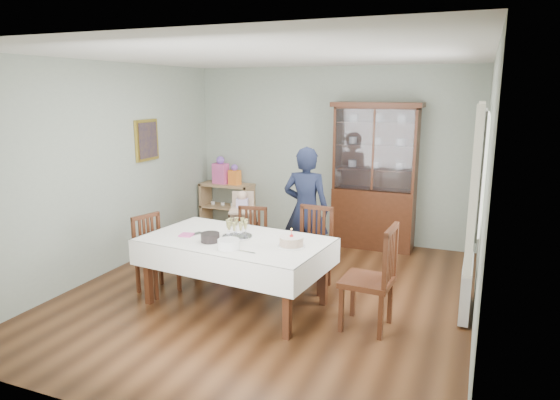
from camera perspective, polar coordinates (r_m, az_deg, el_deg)
The scene contains 25 objects.
floor at distance 5.98m, azimuth -1.30°, elevation -10.62°, with size 5.00×5.00×0.00m, color #593319.
room_shell at distance 6.03m, azimuth 0.63°, elevation 6.36°, with size 5.00×5.00×5.00m.
dining_table at distance 5.59m, azimuth -5.09°, elevation -8.12°, with size 2.11×1.35×0.76m.
china_cabinet at distance 7.55m, azimuth 10.78°, elevation 2.92°, with size 1.30×0.48×2.18m.
sideboard at distance 8.55m, azimuth -6.03°, elevation -0.76°, with size 0.90×0.38×0.80m.
picture_frame at distance 7.36m, azimuth -14.99°, elevation 6.62°, with size 0.04×0.48×0.58m, color gold.
window at distance 5.41m, azimuth 22.15°, elevation 3.08°, with size 0.04×1.02×1.22m, color white.
curtain_left at distance 4.81m, azimuth 21.29°, elevation 0.88°, with size 0.07×0.30×1.55m, color silver.
curtain_right at distance 6.04m, azimuth 21.55°, elevation 3.06°, with size 0.07×0.30×1.55m, color silver.
radiator at distance 5.73m, azimuth 20.51°, elevation -9.30°, with size 0.10×0.80×0.55m, color white.
chair_far_left at distance 6.42m, azimuth -3.48°, elevation -6.50°, with size 0.46×0.46×0.88m.
chair_far_right at distance 6.05m, azimuth 3.54°, elevation -7.40°, with size 0.46×0.46×0.98m.
chair_end_left at distance 6.12m, azimuth -13.86°, elevation -7.72°, with size 0.51×0.51×0.91m.
chair_end_right at distance 5.14m, azimuth 10.09°, elevation -10.95°, with size 0.51×0.51×1.07m.
woman at distance 6.47m, azimuth 2.99°, elevation -1.14°, with size 0.60×0.39×1.65m, color black.
high_chair at distance 7.22m, azimuth -4.28°, elevation -3.46°, with size 0.54×0.54×0.95m.
champagne_tray at distance 5.50m, azimuth -4.93°, elevation -3.62°, with size 0.33×0.33×0.20m.
birthday_cake at distance 5.17m, azimuth 1.31°, elevation -4.80°, with size 0.29×0.29×0.20m.
plate_stack_dark at distance 5.38m, azimuth -7.99°, elevation -4.26°, with size 0.20×0.20×0.10m, color black.
plate_stack_white at distance 5.13m, azimuth -5.88°, elevation -5.03°, with size 0.23×0.23×0.10m, color white.
napkin_stack at distance 5.65m, azimuth -10.65°, elevation -3.94°, with size 0.14×0.14×0.02m, color #DB5199.
cutlery at distance 5.72m, azimuth -9.78°, elevation -3.76°, with size 0.11×0.15×0.01m, color silver, non-canonical shape.
cake_knife at distance 5.03m, azimuth -4.09°, elevation -5.88°, with size 0.25×0.02×0.01m, color silver.
gift_bag_pink at distance 8.46m, azimuth -6.80°, elevation 3.26°, with size 0.27×0.19×0.46m.
gift_bag_orange at distance 8.35m, azimuth -5.21°, elevation 2.80°, with size 0.21×0.16×0.34m.
Camera 1 is at (2.19, -5.05, 2.35)m, focal length 32.00 mm.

